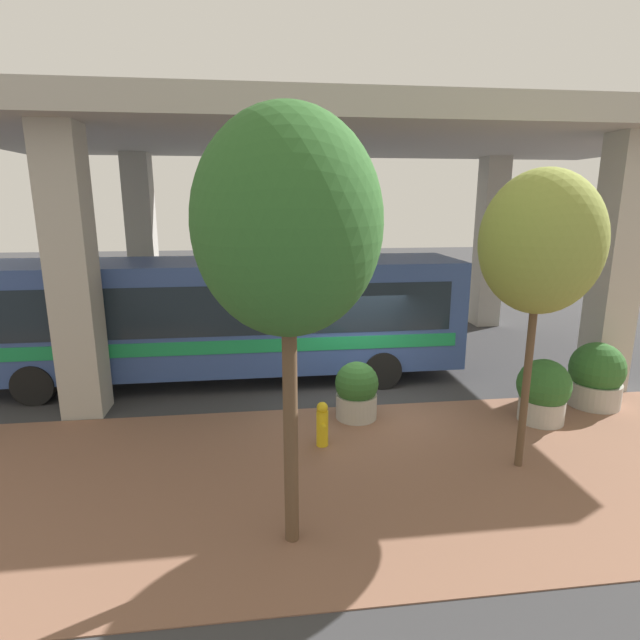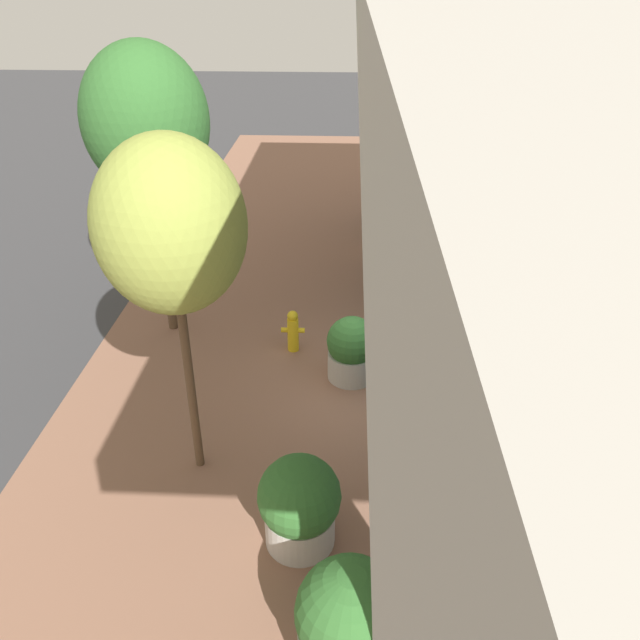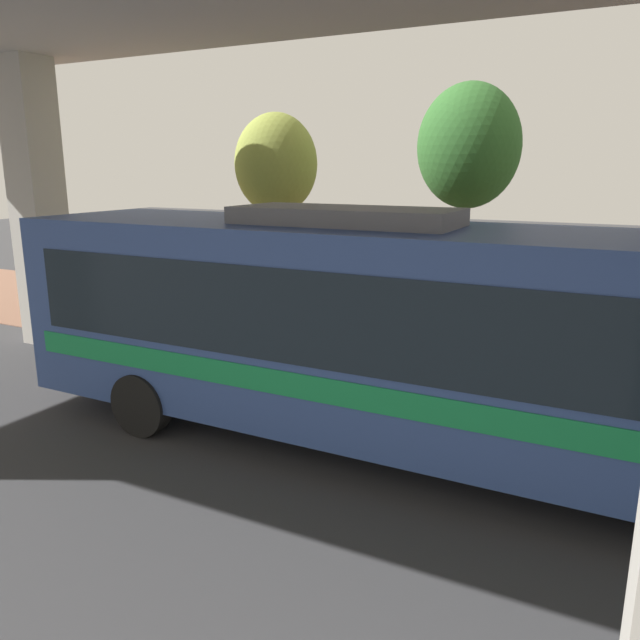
{
  "view_description": "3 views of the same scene",
  "coord_description": "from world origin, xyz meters",
  "px_view_note": "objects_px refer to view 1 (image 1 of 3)",
  "views": [
    {
      "loc": [
        -10.94,
        2.44,
        4.81
      ],
      "look_at": [
        1.37,
        0.9,
        1.84
      ],
      "focal_mm": 28.0,
      "sensor_mm": 36.0,
      "label": 1
    },
    {
      "loc": [
        -0.74,
        -9.82,
        7.11
      ],
      "look_at": [
        -1.26,
        0.9,
        0.96
      ],
      "focal_mm": 35.0,
      "sensor_mm": 36.0,
      "label": 2
    },
    {
      "loc": [
        10.38,
        5.89,
        4.06
      ],
      "look_at": [
        -1.0,
        0.01,
        0.91
      ],
      "focal_mm": 35.0,
      "sensor_mm": 36.0,
      "label": 3
    }
  ],
  "objects_px": {
    "planter_front": "(357,391)",
    "planter_middle": "(596,376)",
    "bus": "(222,311)",
    "planter_back": "(543,391)",
    "fire_hydrant": "(322,424)",
    "street_tree_near": "(541,243)",
    "street_tree_far": "(288,225)"
  },
  "relations": [
    {
      "from": "planter_front",
      "to": "planter_middle",
      "type": "relative_size",
      "value": 0.85
    },
    {
      "from": "fire_hydrant",
      "to": "street_tree_near",
      "type": "distance_m",
      "value": 5.21
    },
    {
      "from": "planter_middle",
      "to": "street_tree_far",
      "type": "height_order",
      "value": "street_tree_far"
    },
    {
      "from": "bus",
      "to": "fire_hydrant",
      "type": "distance_m",
      "value": 4.95
    },
    {
      "from": "bus",
      "to": "planter_back",
      "type": "xyz_separation_m",
      "value": [
        -3.69,
        -7.15,
        -1.19
      ]
    },
    {
      "from": "planter_back",
      "to": "street_tree_near",
      "type": "distance_m",
      "value": 4.1
    },
    {
      "from": "bus",
      "to": "fire_hydrant",
      "type": "height_order",
      "value": "bus"
    },
    {
      "from": "planter_front",
      "to": "planter_back",
      "type": "xyz_separation_m",
      "value": [
        -0.69,
        -4.05,
        0.07
      ]
    },
    {
      "from": "street_tree_near",
      "to": "street_tree_far",
      "type": "relative_size",
      "value": 0.9
    },
    {
      "from": "street_tree_near",
      "to": "planter_middle",
      "type": "bearing_deg",
      "value": -52.73
    },
    {
      "from": "planter_back",
      "to": "street_tree_near",
      "type": "height_order",
      "value": "street_tree_near"
    },
    {
      "from": "fire_hydrant",
      "to": "street_tree_near",
      "type": "xyz_separation_m",
      "value": [
        -1.22,
        -3.52,
        3.64
      ]
    },
    {
      "from": "bus",
      "to": "street_tree_far",
      "type": "height_order",
      "value": "street_tree_far"
    },
    {
      "from": "planter_front",
      "to": "street_tree_far",
      "type": "height_order",
      "value": "street_tree_far"
    },
    {
      "from": "bus",
      "to": "fire_hydrant",
      "type": "xyz_separation_m",
      "value": [
        -4.22,
        -2.16,
        -1.43
      ]
    },
    {
      "from": "planter_front",
      "to": "street_tree_far",
      "type": "bearing_deg",
      "value": 156.43
    },
    {
      "from": "planter_front",
      "to": "street_tree_near",
      "type": "relative_size",
      "value": 0.25
    },
    {
      "from": "street_tree_far",
      "to": "planter_back",
      "type": "bearing_deg",
      "value": -60.36
    },
    {
      "from": "bus",
      "to": "planter_back",
      "type": "height_order",
      "value": "bus"
    },
    {
      "from": "fire_hydrant",
      "to": "planter_middle",
      "type": "xyz_separation_m",
      "value": [
        1.23,
        -6.75,
        0.27
      ]
    },
    {
      "from": "planter_middle",
      "to": "planter_back",
      "type": "bearing_deg",
      "value": 111.77
    },
    {
      "from": "planter_front",
      "to": "planter_back",
      "type": "distance_m",
      "value": 4.11
    },
    {
      "from": "planter_middle",
      "to": "street_tree_far",
      "type": "xyz_separation_m",
      "value": [
        -4.0,
        7.55,
        3.77
      ]
    },
    {
      "from": "bus",
      "to": "street_tree_far",
      "type": "xyz_separation_m",
      "value": [
        -6.99,
        -1.36,
        2.6
      ]
    },
    {
      "from": "bus",
      "to": "street_tree_far",
      "type": "distance_m",
      "value": 7.58
    },
    {
      "from": "planter_front",
      "to": "fire_hydrant",
      "type": "bearing_deg",
      "value": 142.51
    },
    {
      "from": "bus",
      "to": "planter_middle",
      "type": "distance_m",
      "value": 9.47
    },
    {
      "from": "fire_hydrant",
      "to": "street_tree_far",
      "type": "bearing_deg",
      "value": 163.83
    },
    {
      "from": "bus",
      "to": "street_tree_near",
      "type": "xyz_separation_m",
      "value": [
        -5.44,
        -5.68,
        2.21
      ]
    },
    {
      "from": "planter_back",
      "to": "street_tree_near",
      "type": "bearing_deg",
      "value": 140.09
    },
    {
      "from": "planter_middle",
      "to": "planter_front",
      "type": "bearing_deg",
      "value": 90.08
    },
    {
      "from": "bus",
      "to": "planter_front",
      "type": "xyz_separation_m",
      "value": [
        -3.0,
        -3.1,
        -1.26
      ]
    }
  ]
}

